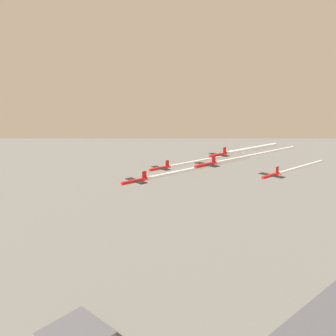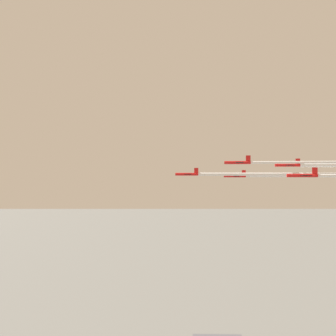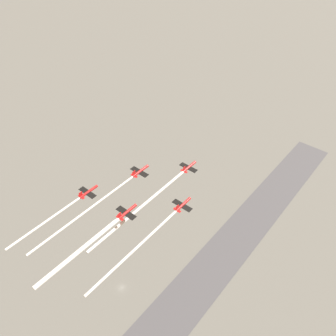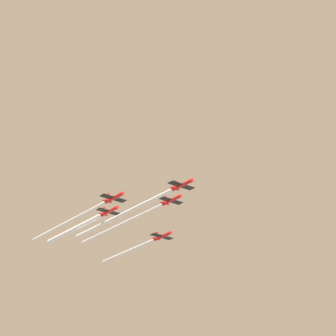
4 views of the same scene
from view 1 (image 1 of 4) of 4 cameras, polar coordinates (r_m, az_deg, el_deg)
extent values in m
cube|color=#4C4C51|center=(193.65, -15.83, -25.88)|extent=(31.77, 29.25, 0.50)
cylinder|color=red|center=(86.83, -5.87, -2.28)|extent=(2.06, 8.05, 0.98)
cube|color=black|center=(87.13, -5.59, -2.23)|extent=(7.68, 3.13, 0.16)
cube|color=red|center=(88.40, -4.15, -1.16)|extent=(0.32, 1.42, 1.95)
cube|color=red|center=(88.70, -4.14, -1.93)|extent=(2.95, 1.35, 0.11)
cylinder|color=red|center=(89.58, 6.55, 0.56)|extent=(2.06, 8.05, 0.98)
cube|color=black|center=(89.97, 6.78, 0.61)|extent=(7.68, 3.13, 0.16)
cube|color=red|center=(91.75, 7.96, 1.59)|extent=(0.32, 1.42, 1.95)
cube|color=red|center=(91.99, 7.94, 0.84)|extent=(2.95, 1.35, 0.11)
cylinder|color=red|center=(104.48, -1.49, -0.06)|extent=(2.06, 8.05, 0.98)
cube|color=black|center=(104.81, -1.27, -0.02)|extent=(7.68, 3.13, 0.16)
cube|color=red|center=(106.30, -0.13, 0.84)|extent=(0.32, 1.42, 1.95)
cube|color=red|center=(106.55, -0.13, 0.20)|extent=(2.95, 1.35, 0.11)
cylinder|color=red|center=(97.86, 17.44, -1.27)|extent=(2.06, 8.05, 0.98)
cube|color=black|center=(98.31, 17.61, -1.22)|extent=(7.68, 3.13, 0.16)
cube|color=red|center=(100.35, 18.48, -0.29)|extent=(0.32, 1.42, 1.95)
cube|color=red|center=(100.62, 18.43, -0.97)|extent=(2.95, 1.35, 0.11)
cylinder|color=red|center=(108.45, 8.70, 2.27)|extent=(2.06, 8.05, 0.98)
cube|color=black|center=(108.85, 8.88, 2.30)|extent=(7.68, 3.13, 0.16)
cube|color=red|center=(110.74, 9.82, 3.08)|extent=(0.32, 1.42, 1.95)
cube|color=red|center=(110.94, 9.80, 2.46)|extent=(2.95, 1.35, 0.11)
cylinder|color=white|center=(104.52, 6.47, 0.27)|extent=(7.39, 46.48, 1.02)
cylinder|color=white|center=(109.35, 15.58, 2.38)|extent=(6.55, 42.41, 0.73)
cylinder|color=white|center=(120.55, 7.19, 1.57)|extent=(6.17, 38.94, 0.83)
cylinder|color=white|center=(113.31, 22.25, 0.21)|extent=(4.58, 27.85, 0.77)
cylinder|color=white|center=(123.50, 14.48, 3.27)|extent=(5.48, 30.20, 1.36)
camera|label=2|loc=(77.70, 82.04, -15.06)|focal=35.00mm
camera|label=3|loc=(187.50, 5.43, 31.09)|focal=35.00mm
camera|label=4|loc=(237.21, -63.32, -20.87)|focal=85.00mm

